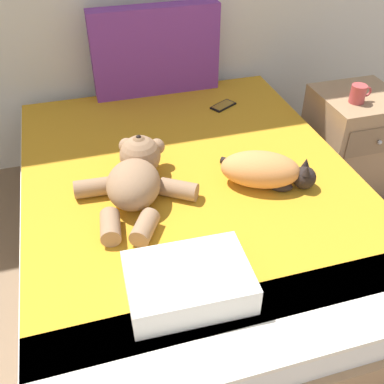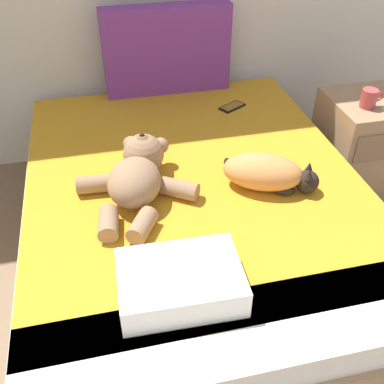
# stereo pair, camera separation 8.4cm
# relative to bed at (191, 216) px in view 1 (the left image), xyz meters

# --- Properties ---
(ground_plane) EXTENTS (9.92, 9.92, 0.00)m
(ground_plane) POSITION_rel_bed_xyz_m (0.10, -0.78, -0.23)
(ground_plane) COLOR #7A6047
(bed) EXTENTS (1.52, 1.93, 0.46)m
(bed) POSITION_rel_bed_xyz_m (0.00, 0.00, 0.00)
(bed) COLOR #9E7A56
(bed) RESTS_ON ground_plane
(patterned_cushion) EXTENTS (0.73, 0.11, 0.49)m
(patterned_cushion) POSITION_rel_bed_xyz_m (0.05, 0.89, 0.48)
(patterned_cushion) COLOR #72338C
(patterned_cushion) RESTS_ON bed
(cat) EXTENTS (0.42, 0.37, 0.15)m
(cat) POSITION_rel_bed_xyz_m (0.29, -0.14, 0.31)
(cat) COLOR #D18447
(cat) RESTS_ON bed
(teddy_bear) EXTENTS (0.51, 0.61, 0.20)m
(teddy_bear) POSITION_rel_bed_xyz_m (-0.25, -0.05, 0.32)
(teddy_bear) COLOR #937051
(teddy_bear) RESTS_ON bed
(cell_phone) EXTENTS (0.16, 0.14, 0.01)m
(cell_phone) POSITION_rel_bed_xyz_m (0.36, 0.60, 0.24)
(cell_phone) COLOR black
(cell_phone) RESTS_ON bed
(throw_pillow) EXTENTS (0.41, 0.29, 0.11)m
(throw_pillow) POSITION_rel_bed_xyz_m (-0.19, -0.63, 0.29)
(throw_pillow) COLOR white
(throw_pillow) RESTS_ON bed
(nightstand) EXTENTS (0.43, 0.46, 0.57)m
(nightstand) POSITION_rel_bed_xyz_m (1.05, 0.32, 0.05)
(nightstand) COLOR #9E7A56
(nightstand) RESTS_ON ground_plane
(mug) EXTENTS (0.12, 0.08, 0.09)m
(mug) POSITION_rel_bed_xyz_m (0.98, 0.26, 0.39)
(mug) COLOR #B23F3F
(mug) RESTS_ON nightstand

